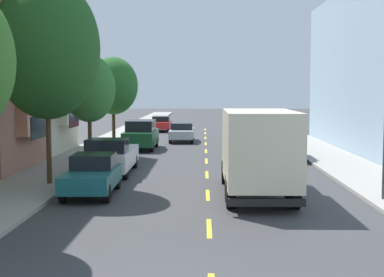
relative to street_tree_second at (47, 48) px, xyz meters
The scene contains 18 objects.
ground_plane 18.39m from the street_tree_second, 68.59° to the left, with size 160.00×160.00×0.00m, color #38383A.
sidewalk_left 15.35m from the street_tree_second, 92.80° to the left, with size 3.20×120.00×0.14m, color #99968E.
sidewalk_right 20.43m from the street_tree_second, 46.69° to the left, with size 3.20×120.00×0.14m, color #99968E.
lane_centerline_dashes 13.74m from the street_tree_second, 59.39° to the left, with size 0.14×47.20×0.01m.
street_tree_second is the anchor object (origin of this frame).
street_tree_third 8.24m from the street_tree_second, 90.00° to the left, with size 2.86×2.86×5.71m.
street_tree_farthest 16.25m from the street_tree_second, 90.00° to the left, with size 3.41×3.41×6.06m.
street_lamp 12.77m from the street_tree_second, 13.64° to the right, with size 1.35×0.28×7.46m.
delivery_box_truck 9.20m from the street_tree_second, 12.84° to the right, with size 2.41×7.06×3.18m.
parked_suv_navy 15.10m from the street_tree_second, 41.76° to the left, with size 1.96×4.80×1.93m.
parked_pickup_champagne 20.93m from the street_tree_second, 58.57° to the left, with size 2.08×5.33×1.73m.
parked_sedan_red 31.18m from the street_tree_second, 85.93° to the left, with size 1.85×4.52×1.43m.
parked_hatchback_orange 38.22m from the street_tree_second, 73.62° to the left, with size 1.75×4.00×1.50m.
parked_hatchback_teal 5.51m from the street_tree_second, 39.34° to the right, with size 1.81×4.03×1.50m.
parked_suv_forest 15.19m from the street_tree_second, 81.63° to the left, with size 1.98×4.81×1.93m.
parked_pickup_white 6.17m from the street_tree_second, 61.20° to the left, with size 2.04×5.31×1.73m.
parked_wagon_sky 26.83m from the street_tree_second, 66.16° to the left, with size 1.83×4.70×1.50m.
moving_silver_sedan 21.02m from the street_tree_second, 77.01° to the left, with size 1.80×4.50×1.43m.
Camera 1 is at (-0.17, -8.41, 3.89)m, focal length 51.90 mm.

